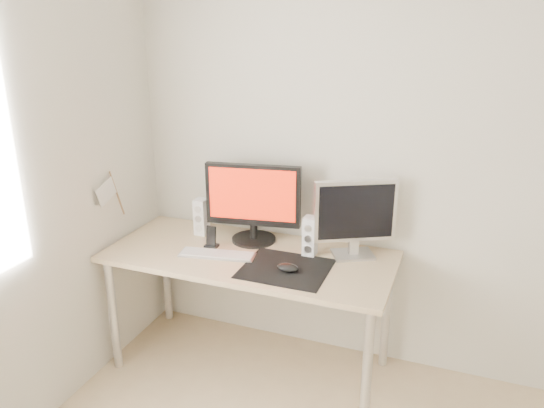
# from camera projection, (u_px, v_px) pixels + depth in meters

# --- Properties ---
(wall_back) EXTENTS (3.50, 0.00, 3.50)m
(wall_back) POSITION_uv_depth(u_px,v_px,m) (437.00, 163.00, 2.80)
(wall_back) COLOR beige
(wall_back) RESTS_ON ground
(mousepad) EXTENTS (0.45, 0.40, 0.00)m
(mousepad) POSITION_uv_depth(u_px,v_px,m) (286.00, 269.00, 2.78)
(mousepad) COLOR black
(mousepad) RESTS_ON desk
(mouse) EXTENTS (0.12, 0.07, 0.04)m
(mouse) POSITION_uv_depth(u_px,v_px,m) (288.00, 268.00, 2.74)
(mouse) COLOR black
(mouse) RESTS_ON mousepad
(desk) EXTENTS (1.60, 0.70, 0.73)m
(desk) POSITION_uv_depth(u_px,v_px,m) (249.00, 267.00, 2.98)
(desk) COLOR #D1B587
(desk) RESTS_ON ground
(main_monitor) EXTENTS (0.55, 0.30, 0.47)m
(main_monitor) POSITION_uv_depth(u_px,v_px,m) (253.00, 200.00, 3.04)
(main_monitor) COLOR black
(main_monitor) RESTS_ON desk
(second_monitor) EXTENTS (0.42, 0.25, 0.43)m
(second_monitor) POSITION_uv_depth(u_px,v_px,m) (355.00, 215.00, 2.85)
(second_monitor) COLOR #B2B2B4
(second_monitor) RESTS_ON desk
(speaker_left) EXTENTS (0.07, 0.09, 0.22)m
(speaker_left) POSITION_uv_depth(u_px,v_px,m) (201.00, 217.00, 3.20)
(speaker_left) COLOR white
(speaker_left) RESTS_ON desk
(speaker_right) EXTENTS (0.07, 0.09, 0.22)m
(speaker_right) POSITION_uv_depth(u_px,v_px,m) (310.00, 236.00, 2.91)
(speaker_right) COLOR white
(speaker_right) RESTS_ON desk
(keyboard) EXTENTS (0.43, 0.19, 0.02)m
(keyboard) POSITION_uv_depth(u_px,v_px,m) (217.00, 254.00, 2.93)
(keyboard) COLOR #B4B4B6
(keyboard) RESTS_ON desk
(phone_dock) EXTENTS (0.07, 0.06, 0.13)m
(phone_dock) POSITION_uv_depth(u_px,v_px,m) (211.00, 241.00, 3.03)
(phone_dock) COLOR black
(phone_dock) RESTS_ON desk
(pennant) EXTENTS (0.01, 0.23, 0.29)m
(pennant) POSITION_uv_depth(u_px,v_px,m) (110.00, 192.00, 2.98)
(pennant) COLOR #A57F54
(pennant) RESTS_ON wall_left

